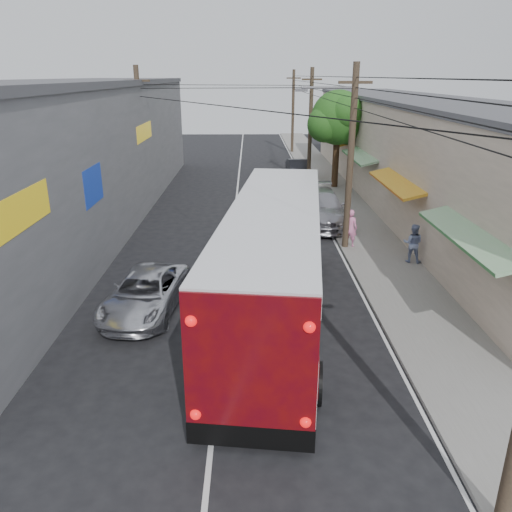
{
  "coord_description": "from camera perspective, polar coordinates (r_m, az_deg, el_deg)",
  "views": [
    {
      "loc": [
        0.86,
        -8.5,
        7.48
      ],
      "look_at": [
        1.07,
        7.88,
        1.52
      ],
      "focal_mm": 35.0,
      "sensor_mm": 36.0,
      "label": 1
    }
  ],
  "objects": [
    {
      "name": "parked_car_far",
      "position": [
        38.89,
        4.87,
        9.86
      ],
      "size": [
        1.76,
        4.3,
        1.38
      ],
      "primitive_type": "imported",
      "rotation": [
        0.0,
        0.0,
        0.07
      ],
      "color": "black",
      "rests_on": "ground"
    },
    {
      "name": "ground",
      "position": [
        11.36,
        -5.23,
        -21.33
      ],
      "size": [
        120.0,
        120.0,
        0.0
      ],
      "primitive_type": "plane",
      "color": "black",
      "rests_on": "ground"
    },
    {
      "name": "coach_bus",
      "position": [
        15.88,
        2.12,
        -0.48
      ],
      "size": [
        4.23,
        13.17,
        3.73
      ],
      "rotation": [
        0.0,
        0.0,
        -0.12
      ],
      "color": "silver",
      "rests_on": "ground"
    },
    {
      "name": "street_tree",
      "position": [
        35.15,
        9.45,
        15.14
      ],
      "size": [
        4.4,
        4.0,
        6.6
      ],
      "color": "#3F2B19",
      "rests_on": "ground"
    },
    {
      "name": "utility_poles",
      "position": [
        29.11,
        3.84,
        13.32
      ],
      "size": [
        11.8,
        45.28,
        8.0
      ],
      "color": "#473828",
      "rests_on": "ground"
    },
    {
      "name": "parked_suv",
      "position": [
        26.8,
        7.35,
        5.54
      ],
      "size": [
        2.55,
        6.07,
        1.75
      ],
      "primitive_type": "imported",
      "rotation": [
        0.0,
        0.0,
        0.02
      ],
      "color": "#9B9AA2",
      "rests_on": "ground"
    },
    {
      "name": "pedestrian_far",
      "position": [
        21.62,
        17.48,
        1.41
      ],
      "size": [
        0.96,
        0.86,
        1.64
      ],
      "primitive_type": "imported",
      "rotation": [
        0.0,
        0.0,
        2.78
      ],
      "color": "#808FBB",
      "rests_on": "sidewalk"
    },
    {
      "name": "building_left",
      "position": [
        28.36,
        -20.38,
        11.01
      ],
      "size": [
        7.2,
        36.0,
        7.25
      ],
      "color": "gray",
      "rests_on": "ground"
    },
    {
      "name": "sidewalk",
      "position": [
        29.99,
        10.18,
        5.34
      ],
      "size": [
        3.0,
        80.0,
        0.12
      ],
      "primitive_type": "cube",
      "color": "slate",
      "rests_on": "ground"
    },
    {
      "name": "parked_car_mid",
      "position": [
        30.82,
        4.8,
        7.17
      ],
      "size": [
        2.11,
        4.19,
        1.37
      ],
      "primitive_type": "imported",
      "rotation": [
        0.0,
        0.0,
        -0.12
      ],
      "color": "#252429",
      "rests_on": "ground"
    },
    {
      "name": "building_right",
      "position": [
        32.43,
        17.84,
        11.38
      ],
      "size": [
        7.09,
        40.0,
        6.25
      ],
      "color": "beige",
      "rests_on": "ground"
    },
    {
      "name": "pedestrian_near",
      "position": [
        22.98,
        10.71,
        3.18
      ],
      "size": [
        0.73,
        0.62,
        1.71
      ],
      "primitive_type": "imported",
      "rotation": [
        0.0,
        0.0,
        2.74
      ],
      "color": "pink",
      "rests_on": "sidewalk"
    },
    {
      "name": "jeepney",
      "position": [
        17.02,
        -12.51,
        -4.17
      ],
      "size": [
        2.7,
        4.94,
        1.31
      ],
      "primitive_type": "imported",
      "rotation": [
        0.0,
        0.0,
        -0.12
      ],
      "color": "silver",
      "rests_on": "ground"
    }
  ]
}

